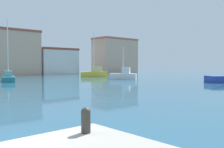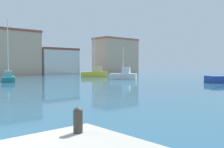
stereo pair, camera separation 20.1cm
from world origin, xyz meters
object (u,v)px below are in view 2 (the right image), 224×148
mooring_bollard (78,119)px  sailboat_teal_distant_east (8,77)px  sailboat_yellow_near_pier (95,73)px  sailboat_white_far_left (124,75)px

mooring_bollard → sailboat_teal_distant_east: (9.80, 31.65, -0.68)m
sailboat_yellow_near_pier → sailboat_teal_distant_east: size_ratio=0.94×
mooring_bollard → sailboat_yellow_near_pier: size_ratio=0.07×
mooring_bollard → sailboat_yellow_near_pier: bearing=51.4°
mooring_bollard → sailboat_teal_distant_east: bearing=72.8°
sailboat_teal_distant_east → sailboat_yellow_near_pier: bearing=5.0°
sailboat_teal_distant_east → sailboat_white_far_left: sailboat_teal_distant_east is taller
sailboat_yellow_near_pier → sailboat_white_far_left: 9.23m
sailboat_yellow_near_pier → sailboat_white_far_left: (-1.34, -9.13, -0.06)m
mooring_bollard → sailboat_teal_distant_east: size_ratio=0.06×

